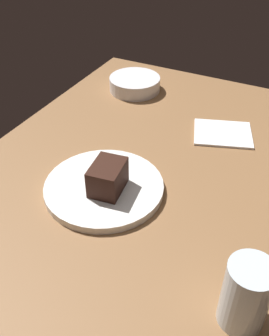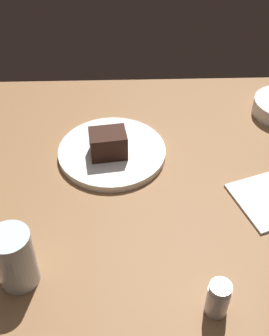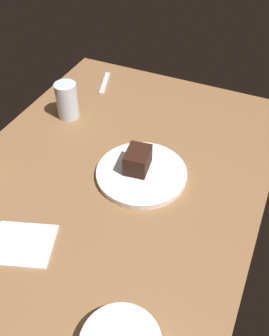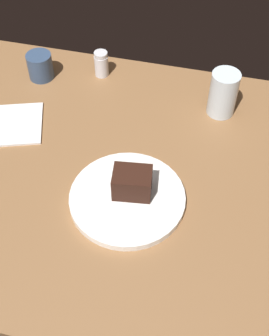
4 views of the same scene
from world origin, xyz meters
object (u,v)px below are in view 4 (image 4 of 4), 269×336
object	(u,v)px
water_glass	(223,93)
coffee_cup	(40,66)
dessert_plate	(127,198)
folded_napkin	(18,124)
chocolate_cake_slice	(132,183)
salt_shaker	(101,64)

from	to	relation	value
water_glass	coffee_cup	size ratio (longest dim) A/B	1.66
water_glass	dessert_plate	bearing A→B (deg)	-115.87
water_glass	folded_napkin	distance (cm)	53.01
dessert_plate	chocolate_cake_slice	world-z (taller)	chocolate_cake_slice
salt_shaker	folded_napkin	bearing A→B (deg)	-121.37
water_glass	salt_shaker	bearing A→B (deg)	167.90
dessert_plate	folded_napkin	distance (cm)	37.11
dessert_plate	water_glass	bearing A→B (deg)	64.13
coffee_cup	folded_napkin	world-z (taller)	coffee_cup
salt_shaker	coffee_cup	size ratio (longest dim) A/B	1.01
salt_shaker	dessert_plate	bearing A→B (deg)	-66.45
salt_shaker	water_glass	distance (cm)	35.41
dessert_plate	water_glass	world-z (taller)	water_glass
dessert_plate	coffee_cup	world-z (taller)	coffee_cup
chocolate_cake_slice	water_glass	distance (cm)	36.11
dessert_plate	salt_shaker	world-z (taller)	salt_shaker
water_glass	coffee_cup	bearing A→B (deg)	177.36
coffee_cup	folded_napkin	size ratio (longest dim) A/B	0.50
chocolate_cake_slice	folded_napkin	xyz separation A→B (cm)	(-33.97, 14.99, -4.52)
chocolate_cake_slice	coffee_cup	bearing A→B (deg)	135.19
coffee_cup	salt_shaker	bearing A→B (deg)	17.32
dessert_plate	folded_napkin	bearing A→B (deg)	153.55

